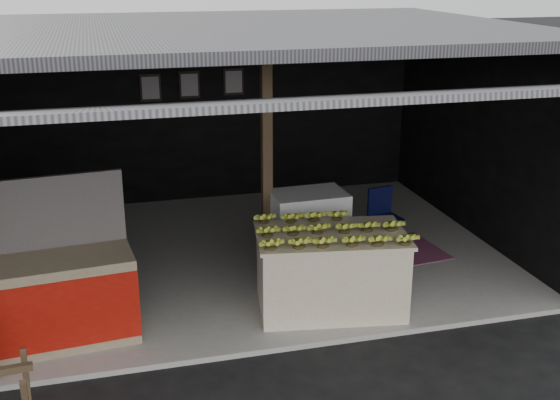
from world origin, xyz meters
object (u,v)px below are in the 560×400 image
object	(u,v)px
water_barrel	(382,266)
banana_table	(331,271)
neighbor_stall	(52,296)
white_crate	(308,231)
plastic_chair	(383,212)

from	to	relation	value
water_barrel	banana_table	bearing A→B (deg)	-153.82
neighbor_stall	water_barrel	size ratio (longest dim) A/B	3.32
white_crate	plastic_chair	xyz separation A→B (m)	(1.23, 0.55, -0.05)
white_crate	neighbor_stall	size ratio (longest dim) A/B	0.60
water_barrel	plastic_chair	bearing A→B (deg)	67.14
banana_table	neighbor_stall	xyz separation A→B (m)	(-2.93, 0.03, 0.05)
white_crate	plastic_chair	bearing A→B (deg)	21.82
water_barrel	plastic_chair	size ratio (longest dim) A/B	0.64
banana_table	plastic_chair	xyz separation A→B (m)	(1.30, 1.62, 0.01)
water_barrel	plastic_chair	world-z (taller)	plastic_chair
white_crate	plastic_chair	size ratio (longest dim) A/B	1.28
water_barrel	white_crate	bearing A→B (deg)	135.67
white_crate	water_barrel	size ratio (longest dim) A/B	2.01
banana_table	neighbor_stall	distance (m)	2.93
banana_table	white_crate	distance (m)	1.08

